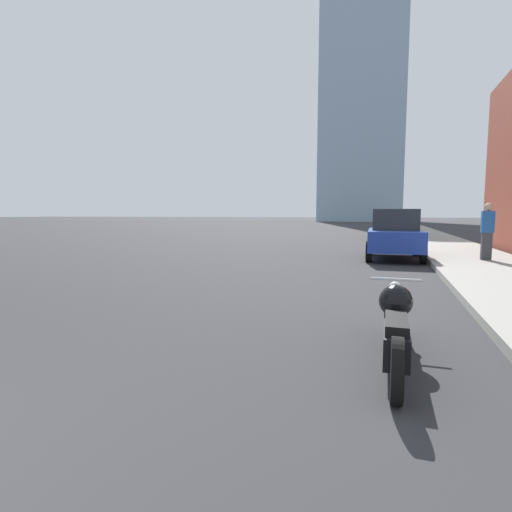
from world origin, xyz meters
name	(u,v)px	position (x,y,z in m)	size (l,w,h in m)	color
sidewalk	(418,230)	(6.23, 40.00, 0.07)	(3.01, 240.00, 0.15)	gray
distant_tower	(364,105)	(-2.29, 92.55, 25.46)	(17.19, 17.19, 50.92)	#8CA5BC
motorcycle	(395,325)	(3.53, 4.00, 0.39)	(0.62, 2.57, 0.79)	black
parked_car_blue	(394,234)	(3.67, 14.49, 0.88)	(1.95, 4.06, 1.77)	#1E3899
parked_car_yellow	(389,226)	(3.51, 27.16, 0.84)	(2.12, 4.71, 1.68)	gold
parked_car_green	(386,222)	(3.35, 37.85, 0.90)	(2.22, 4.59, 1.84)	#1E6B33
parked_car_white	(387,220)	(3.43, 49.32, 0.85)	(2.15, 4.50, 1.72)	silver
pedestrian	(487,230)	(6.42, 13.68, 1.08)	(0.36, 0.25, 1.79)	#38383D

